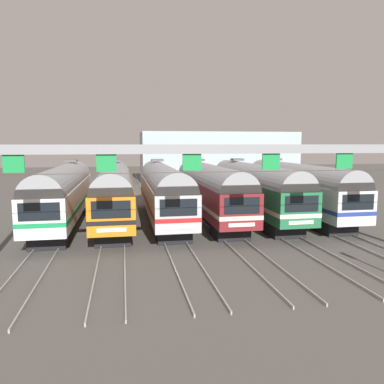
{
  "coord_description": "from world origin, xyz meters",
  "views": [
    {
      "loc": [
        -5.22,
        -31.26,
        6.5
      ],
      "look_at": [
        1.06,
        3.2,
        2.03
      ],
      "focal_mm": 35.43,
      "sensor_mm": 36.0,
      "label": 1
    }
  ],
  "objects_px": {
    "commuter_train_orange": "(114,191)",
    "commuter_train_silver": "(297,187)",
    "commuter_train_white": "(63,192)",
    "commuter_train_maroon": "(209,189)",
    "catenary_gantry": "(232,168)",
    "commuter_train_green": "(254,188)",
    "commuter_train_stainless": "(163,190)"
  },
  "relations": [
    {
      "from": "commuter_train_orange",
      "to": "commuter_train_stainless",
      "type": "distance_m",
      "value": 3.98
    },
    {
      "from": "commuter_train_white",
      "to": "commuter_train_green",
      "type": "bearing_deg",
      "value": 0.0
    },
    {
      "from": "commuter_train_stainless",
      "to": "commuter_train_maroon",
      "type": "xyz_separation_m",
      "value": [
        3.98,
        0.0,
        0.0
      ]
    },
    {
      "from": "commuter_train_silver",
      "to": "catenary_gantry",
      "type": "distance_m",
      "value": 16.98
    },
    {
      "from": "commuter_train_orange",
      "to": "commuter_train_stainless",
      "type": "bearing_deg",
      "value": 0.0
    },
    {
      "from": "commuter_train_orange",
      "to": "commuter_train_maroon",
      "type": "xyz_separation_m",
      "value": [
        7.96,
        0.0,
        0.0
      ]
    },
    {
      "from": "commuter_train_orange",
      "to": "commuter_train_green",
      "type": "relative_size",
      "value": 1.0
    },
    {
      "from": "commuter_train_orange",
      "to": "commuter_train_silver",
      "type": "relative_size",
      "value": 1.0
    },
    {
      "from": "commuter_train_stainless",
      "to": "catenary_gantry",
      "type": "xyz_separation_m",
      "value": [
        1.99,
        -13.5,
        2.65
      ]
    },
    {
      "from": "commuter_train_stainless",
      "to": "commuter_train_maroon",
      "type": "distance_m",
      "value": 3.98
    },
    {
      "from": "commuter_train_orange",
      "to": "commuter_train_white",
      "type": "bearing_deg",
      "value": 180.0
    },
    {
      "from": "commuter_train_maroon",
      "to": "commuter_train_orange",
      "type": "bearing_deg",
      "value": 180.0
    },
    {
      "from": "commuter_train_white",
      "to": "catenary_gantry",
      "type": "distance_m",
      "value": 16.98
    },
    {
      "from": "catenary_gantry",
      "to": "commuter_train_green",
      "type": "bearing_deg",
      "value": 66.14
    },
    {
      "from": "commuter_train_white",
      "to": "catenary_gantry",
      "type": "relative_size",
      "value": 0.72
    },
    {
      "from": "commuter_train_white",
      "to": "commuter_train_green",
      "type": "height_order",
      "value": "same"
    },
    {
      "from": "commuter_train_silver",
      "to": "commuter_train_stainless",
      "type": "bearing_deg",
      "value": 180.0
    },
    {
      "from": "commuter_train_silver",
      "to": "catenary_gantry",
      "type": "height_order",
      "value": "catenary_gantry"
    },
    {
      "from": "commuter_train_orange",
      "to": "commuter_train_silver",
      "type": "xyz_separation_m",
      "value": [
        15.92,
        0.0,
        0.0
      ]
    },
    {
      "from": "commuter_train_maroon",
      "to": "commuter_train_silver",
      "type": "bearing_deg",
      "value": 0.0
    },
    {
      "from": "commuter_train_orange",
      "to": "commuter_train_stainless",
      "type": "height_order",
      "value": "same"
    },
    {
      "from": "commuter_train_green",
      "to": "commuter_train_silver",
      "type": "xyz_separation_m",
      "value": [
        3.98,
        0.0,
        0.0
      ]
    },
    {
      "from": "commuter_train_green",
      "to": "catenary_gantry",
      "type": "xyz_separation_m",
      "value": [
        -5.97,
        -13.5,
        2.65
      ]
    },
    {
      "from": "commuter_train_maroon",
      "to": "commuter_train_green",
      "type": "distance_m",
      "value": 3.98
    },
    {
      "from": "commuter_train_green",
      "to": "commuter_train_stainless",
      "type": "bearing_deg",
      "value": 180.0
    },
    {
      "from": "commuter_train_orange",
      "to": "catenary_gantry",
      "type": "height_order",
      "value": "catenary_gantry"
    },
    {
      "from": "commuter_train_white",
      "to": "commuter_train_maroon",
      "type": "height_order",
      "value": "same"
    },
    {
      "from": "commuter_train_orange",
      "to": "commuter_train_silver",
      "type": "bearing_deg",
      "value": 0.0
    },
    {
      "from": "commuter_train_green",
      "to": "catenary_gantry",
      "type": "relative_size",
      "value": 0.72
    },
    {
      "from": "commuter_train_white",
      "to": "commuter_train_silver",
      "type": "xyz_separation_m",
      "value": [
        19.9,
        0.0,
        0.0
      ]
    },
    {
      "from": "commuter_train_stainless",
      "to": "catenary_gantry",
      "type": "bearing_deg",
      "value": -81.61
    },
    {
      "from": "commuter_train_orange",
      "to": "commuter_train_silver",
      "type": "distance_m",
      "value": 15.92
    }
  ]
}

